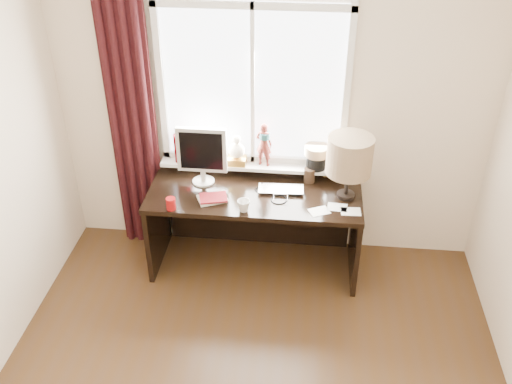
# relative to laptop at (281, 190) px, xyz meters

# --- Properties ---
(ceiling) EXTENTS (3.50, 4.00, 0.00)m
(ceiling) POSITION_rel_laptop_xyz_m (-0.11, -1.66, 1.84)
(ceiling) COLOR white
(ceiling) RESTS_ON wall_back
(wall_back) EXTENTS (3.50, 0.00, 2.60)m
(wall_back) POSITION_rel_laptop_xyz_m (-0.11, 0.34, 0.54)
(wall_back) COLOR beige
(wall_back) RESTS_ON ground
(laptop) EXTENTS (0.37, 0.25, 0.03)m
(laptop) POSITION_rel_laptop_xyz_m (0.00, 0.00, 0.00)
(laptop) COLOR silver
(laptop) RESTS_ON desk
(mug) EXTENTS (0.13, 0.13, 0.10)m
(mug) POSITION_rel_laptop_xyz_m (-0.27, -0.30, 0.03)
(mug) COLOR white
(mug) RESTS_ON desk
(red_cup) EXTENTS (0.07, 0.07, 0.10)m
(red_cup) POSITION_rel_laptop_xyz_m (-0.82, -0.33, 0.03)
(red_cup) COLOR maroon
(red_cup) RESTS_ON desk
(window) EXTENTS (1.52, 0.21, 1.40)m
(window) POSITION_rel_laptop_xyz_m (-0.25, 0.29, 0.54)
(window) COLOR white
(window) RESTS_ON ground
(curtain) EXTENTS (0.38, 0.09, 2.25)m
(curtain) POSITION_rel_laptop_xyz_m (-1.24, 0.24, 0.35)
(curtain) COLOR black
(curtain) RESTS_ON floor
(desk) EXTENTS (1.70, 0.70, 0.75)m
(desk) POSITION_rel_laptop_xyz_m (-0.21, 0.06, -0.26)
(desk) COLOR black
(desk) RESTS_ON floor
(monitor) EXTENTS (0.40, 0.18, 0.49)m
(monitor) POSITION_rel_laptop_xyz_m (-0.64, 0.07, 0.26)
(monitor) COLOR beige
(monitor) RESTS_ON desk
(notebook_stack) EXTENTS (0.27, 0.24, 0.03)m
(notebook_stack) POSITION_rel_laptop_xyz_m (-0.52, -0.18, 0.00)
(notebook_stack) COLOR beige
(notebook_stack) RESTS_ON desk
(brush_holder) EXTENTS (0.09, 0.09, 0.25)m
(brush_holder) POSITION_rel_laptop_xyz_m (0.22, 0.17, 0.05)
(brush_holder) COLOR black
(brush_holder) RESTS_ON desk
(icon_frame) EXTENTS (0.10, 0.04, 0.13)m
(icon_frame) POSITION_rel_laptop_xyz_m (0.38, 0.26, 0.05)
(icon_frame) COLOR gold
(icon_frame) RESTS_ON desk
(table_lamp) EXTENTS (0.35, 0.35, 0.52)m
(table_lamp) POSITION_rel_laptop_xyz_m (0.51, -0.02, 0.35)
(table_lamp) COLOR black
(table_lamp) RESTS_ON desk
(loose_papers) EXTENTS (0.41, 0.21, 0.00)m
(loose_papers) POSITION_rel_laptop_xyz_m (0.43, -0.22, -0.01)
(loose_papers) COLOR white
(loose_papers) RESTS_ON desk
(desk_cables) EXTENTS (0.42, 0.28, 0.01)m
(desk_cables) POSITION_rel_laptop_xyz_m (-0.01, -0.06, -0.01)
(desk_cables) COLOR black
(desk_cables) RESTS_ON desk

